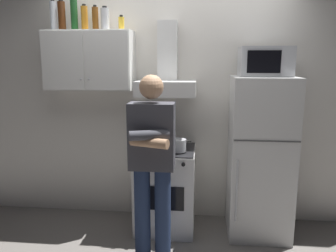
# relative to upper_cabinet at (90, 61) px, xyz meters

# --- Properties ---
(ground_plane) EXTENTS (7.00, 7.00, 0.00)m
(ground_plane) POSITION_rel_upper_cabinet_xyz_m (0.85, -0.37, -1.75)
(ground_plane) COLOR slate
(back_wall_tiled) EXTENTS (4.80, 0.10, 2.70)m
(back_wall_tiled) POSITION_rel_upper_cabinet_xyz_m (0.85, 0.23, -0.40)
(back_wall_tiled) COLOR silver
(back_wall_tiled) RESTS_ON ground_plane
(upper_cabinet) EXTENTS (0.90, 0.37, 0.60)m
(upper_cabinet) POSITION_rel_upper_cabinet_xyz_m (0.00, 0.00, 0.00)
(upper_cabinet) COLOR white
(stove_oven) EXTENTS (0.60, 0.62, 0.87)m
(stove_oven) POSITION_rel_upper_cabinet_xyz_m (0.80, -0.13, -1.32)
(stove_oven) COLOR white
(stove_oven) RESTS_ON ground_plane
(range_hood) EXTENTS (0.60, 0.44, 0.75)m
(range_hood) POSITION_rel_upper_cabinet_xyz_m (0.80, 0.00, -0.15)
(range_hood) COLOR white
(refrigerator) EXTENTS (0.60, 0.62, 1.60)m
(refrigerator) POSITION_rel_upper_cabinet_xyz_m (1.75, -0.12, -0.95)
(refrigerator) COLOR silver
(refrigerator) RESTS_ON ground_plane
(microwave) EXTENTS (0.48, 0.37, 0.28)m
(microwave) POSITION_rel_upper_cabinet_xyz_m (1.75, -0.11, -0.01)
(microwave) COLOR #B7BABF
(microwave) RESTS_ON refrigerator
(person_standing) EXTENTS (0.38, 0.33, 1.64)m
(person_standing) POSITION_rel_upper_cabinet_xyz_m (0.75, -0.73, -0.85)
(person_standing) COLOR navy
(person_standing) RESTS_ON ground_plane
(cooking_pot) EXTENTS (0.27, 0.17, 0.12)m
(cooking_pot) POSITION_rel_upper_cabinet_xyz_m (0.93, -0.24, -0.82)
(cooking_pot) COLOR #B7BABF
(cooking_pot) RESTS_ON stove_oven
(bottle_liquor_amber) EXTENTS (0.07, 0.07, 0.26)m
(bottle_liquor_amber) POSITION_rel_upper_cabinet_xyz_m (-0.05, 0.04, 0.42)
(bottle_liquor_amber) COLOR #B7721E
(bottle_liquor_amber) RESTS_ON upper_cabinet
(bottle_spice_jar) EXTENTS (0.06, 0.06, 0.15)m
(bottle_spice_jar) POSITION_rel_upper_cabinet_xyz_m (0.34, 0.01, 0.37)
(bottle_spice_jar) COLOR gold
(bottle_spice_jar) RESTS_ON upper_cabinet
(bottle_wine_green) EXTENTS (0.07, 0.07, 0.34)m
(bottle_wine_green) POSITION_rel_upper_cabinet_xyz_m (-0.15, 0.01, 0.46)
(bottle_wine_green) COLOR #19471E
(bottle_wine_green) RESTS_ON upper_cabinet
(bottle_canister_steel) EXTENTS (0.08, 0.08, 0.23)m
(bottle_canister_steel) POSITION_rel_upper_cabinet_xyz_m (0.18, -0.01, 0.41)
(bottle_canister_steel) COLOR #B2B5BA
(bottle_canister_steel) RESTS_ON upper_cabinet
(bottle_vodka_clear) EXTENTS (0.07, 0.07, 0.30)m
(bottle_vodka_clear) POSITION_rel_upper_cabinet_xyz_m (-0.36, -0.02, 0.45)
(bottle_vodka_clear) COLOR silver
(bottle_vodka_clear) RESTS_ON upper_cabinet
(bottle_rum_dark) EXTENTS (0.07, 0.07, 0.30)m
(bottle_rum_dark) POSITION_rel_upper_cabinet_xyz_m (-0.27, -0.02, 0.44)
(bottle_rum_dark) COLOR #47230F
(bottle_rum_dark) RESTS_ON upper_cabinet
(bottle_beer_brown) EXTENTS (0.06, 0.06, 0.24)m
(bottle_beer_brown) POSITION_rel_upper_cabinet_xyz_m (0.08, -0.03, 0.41)
(bottle_beer_brown) COLOR brown
(bottle_beer_brown) RESTS_ON upper_cabinet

